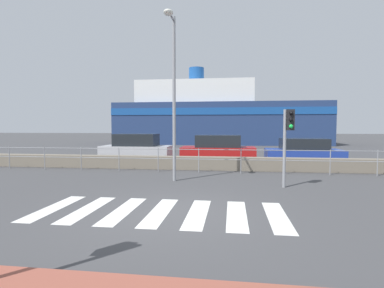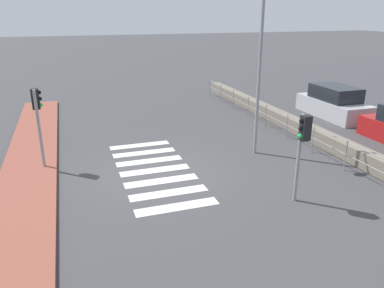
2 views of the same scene
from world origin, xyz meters
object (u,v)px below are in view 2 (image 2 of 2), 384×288
Objects in this scene: streetlamp at (255,55)px; parked_car_silver at (334,103)px; traffic_light_far at (302,140)px; traffic_light_near at (37,111)px.

parked_car_silver is (-3.55, 6.63, -3.05)m from streetlamp.
parked_car_silver is at bearing 136.42° from traffic_light_far.
traffic_light_near is 8.49m from traffic_light_far.
parked_car_silver is at bearing 100.33° from traffic_light_near.
traffic_light_far is 4.38m from streetlamp.
streetlamp is 1.46× the size of parked_car_silver.
traffic_light_far is (4.93, 6.91, -0.15)m from traffic_light_near.
streetlamp is at bearing 82.40° from traffic_light_near.
traffic_light_far is at bearing -7.31° from streetlamp.
streetlamp is at bearing -61.83° from parked_car_silver.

